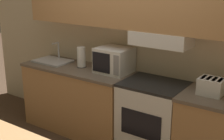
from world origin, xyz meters
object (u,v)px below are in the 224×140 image
microwave (114,60)px  toaster (211,86)px  paper_towel_roll (81,57)px  sink_basin (53,61)px  stove_range (153,119)px

microwave → toaster: size_ratio=1.62×
toaster → paper_towel_roll: bearing=179.6°
sink_basin → microwave: bearing=5.5°
stove_range → paper_towel_roll: bearing=178.2°
toaster → microwave: bearing=176.9°
microwave → sink_basin: (-0.98, -0.09, -0.14)m
stove_range → toaster: (0.63, 0.02, 0.54)m
paper_towel_roll → microwave: bearing=6.4°
stove_range → microwave: 0.86m
stove_range → sink_basin: 1.66m
stove_range → microwave: bearing=171.7°
stove_range → toaster: toaster is taller
microwave → toaster: (1.24, -0.07, -0.07)m
stove_range → sink_basin: bearing=-179.8°
sink_basin → paper_towel_roll: (0.50, 0.04, 0.12)m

